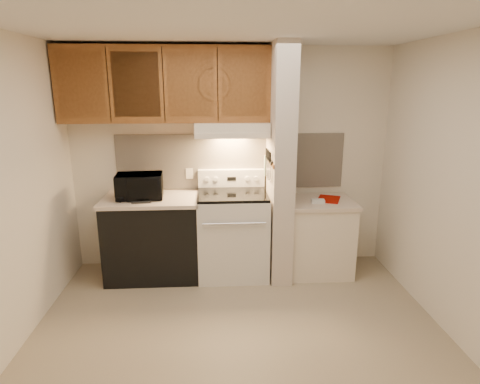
{
  "coord_description": "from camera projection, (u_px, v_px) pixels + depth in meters",
  "views": [
    {
      "loc": [
        -0.18,
        -3.04,
        2.08
      ],
      "look_at": [
        0.06,
        0.75,
        1.07
      ],
      "focal_mm": 30.0,
      "sensor_mm": 36.0,
      "label": 1
    }
  ],
  "objects": [
    {
      "name": "floor",
      "position": [
        239.0,
        333.0,
        3.48
      ],
      "size": [
        3.6,
        3.6,
        0.0
      ],
      "primitive_type": "plane",
      "color": "tan",
      "rests_on": "ground"
    },
    {
      "name": "ceiling",
      "position": [
        239.0,
        24.0,
        2.84
      ],
      "size": [
        3.6,
        3.6,
        0.0
      ],
      "primitive_type": "plane",
      "rotation": [
        3.14,
        0.0,
        0.0
      ],
      "color": "white",
      "rests_on": "wall_back"
    },
    {
      "name": "wall_back",
      "position": [
        231.0,
        160.0,
        4.6
      ],
      "size": [
        3.6,
        2.5,
        0.02
      ],
      "primitive_type": "cube",
      "rotation": [
        1.57,
        0.0,
        0.0
      ],
      "color": "#F1E5CE",
      "rests_on": "floor"
    },
    {
      "name": "wall_left",
      "position": [
        3.0,
        198.0,
        3.05
      ],
      "size": [
        0.02,
        3.0,
        2.5
      ],
      "primitive_type": "cube",
      "color": "#F1E5CE",
      "rests_on": "floor"
    },
    {
      "name": "wall_right",
      "position": [
        459.0,
        191.0,
        3.27
      ],
      "size": [
        0.02,
        3.0,
        2.5
      ],
      "primitive_type": "cube",
      "color": "#F1E5CE",
      "rests_on": "floor"
    },
    {
      "name": "backsplash",
      "position": [
        231.0,
        161.0,
        4.6
      ],
      "size": [
        2.6,
        0.02,
        0.63
      ],
      "primitive_type": "cube",
      "color": "beige",
      "rests_on": "wall_back"
    },
    {
      "name": "range_body",
      "position": [
        233.0,
        235.0,
        4.48
      ],
      "size": [
        0.76,
        0.65,
        0.92
      ],
      "primitive_type": "cube",
      "color": "silver",
      "rests_on": "floor"
    },
    {
      "name": "oven_window",
      "position": [
        234.0,
        243.0,
        4.16
      ],
      "size": [
        0.5,
        0.01,
        0.3
      ],
      "primitive_type": "cube",
      "color": "black",
      "rests_on": "range_body"
    },
    {
      "name": "oven_handle",
      "position": [
        234.0,
        224.0,
        4.07
      ],
      "size": [
        0.65,
        0.02,
        0.02
      ],
      "primitive_type": "cylinder",
      "rotation": [
        0.0,
        1.57,
        0.0
      ],
      "color": "silver",
      "rests_on": "range_body"
    },
    {
      "name": "cooktop",
      "position": [
        233.0,
        194.0,
        4.35
      ],
      "size": [
        0.74,
        0.64,
        0.03
      ],
      "primitive_type": "cube",
      "color": "black",
      "rests_on": "range_body"
    },
    {
      "name": "range_backguard",
      "position": [
        231.0,
        178.0,
        4.6
      ],
      "size": [
        0.76,
        0.08,
        0.2
      ],
      "primitive_type": "cube",
      "color": "silver",
      "rests_on": "range_body"
    },
    {
      "name": "range_display",
      "position": [
        232.0,
        179.0,
        4.56
      ],
      "size": [
        0.1,
        0.01,
        0.04
      ],
      "primitive_type": "cube",
      "color": "black",
      "rests_on": "range_backguard"
    },
    {
      "name": "range_knob_left_outer",
      "position": [
        207.0,
        179.0,
        4.54
      ],
      "size": [
        0.05,
        0.02,
        0.05
      ],
      "primitive_type": "cylinder",
      "rotation": [
        1.57,
        0.0,
        0.0
      ],
      "color": "silver",
      "rests_on": "range_backguard"
    },
    {
      "name": "range_knob_left_inner",
      "position": [
        216.0,
        179.0,
        4.54
      ],
      "size": [
        0.05,
        0.02,
        0.05
      ],
      "primitive_type": "cylinder",
      "rotation": [
        1.57,
        0.0,
        0.0
      ],
      "color": "silver",
      "rests_on": "range_backguard"
    },
    {
      "name": "range_knob_right_inner",
      "position": [
        247.0,
        179.0,
        4.57
      ],
      "size": [
        0.05,
        0.02,
        0.05
      ],
      "primitive_type": "cylinder",
      "rotation": [
        1.57,
        0.0,
        0.0
      ],
      "color": "silver",
      "rests_on": "range_backguard"
    },
    {
      "name": "range_knob_right_outer",
      "position": [
        256.0,
        179.0,
        4.57
      ],
      "size": [
        0.05,
        0.02,
        0.05
      ],
      "primitive_type": "cylinder",
      "rotation": [
        1.57,
        0.0,
        0.0
      ],
      "color": "silver",
      "rests_on": "range_backguard"
    },
    {
      "name": "dishwasher_front",
      "position": [
        154.0,
        239.0,
        4.44
      ],
      "size": [
        1.0,
        0.63,
        0.87
      ],
      "primitive_type": "cube",
      "color": "black",
      "rests_on": "floor"
    },
    {
      "name": "left_countertop",
      "position": [
        151.0,
        199.0,
        4.32
      ],
      "size": [
        1.04,
        0.67,
        0.04
      ],
      "primitive_type": "cube",
      "color": "beige",
      "rests_on": "dishwasher_front"
    },
    {
      "name": "spoon_rest",
      "position": [
        141.0,
        202.0,
        4.12
      ],
      "size": [
        0.2,
        0.08,
        0.01
      ],
      "primitive_type": "cube",
      "rotation": [
        0.0,
        0.0,
        0.11
      ],
      "color": "black",
      "rests_on": "left_countertop"
    },
    {
      "name": "teal_jar",
      "position": [
        141.0,
        188.0,
        4.51
      ],
      "size": [
        0.1,
        0.1,
        0.11
      ],
      "primitive_type": "cylinder",
      "rotation": [
        0.0,
        0.0,
        -0.09
      ],
      "color": "#2F6F62",
      "rests_on": "left_countertop"
    },
    {
      "name": "outlet",
      "position": [
        189.0,
        174.0,
        4.59
      ],
      "size": [
        0.08,
        0.01,
        0.12
      ],
      "primitive_type": "cube",
      "color": "#F0E2CA",
      "rests_on": "backsplash"
    },
    {
      "name": "microwave",
      "position": [
        140.0,
        186.0,
        4.26
      ],
      "size": [
        0.5,
        0.36,
        0.27
      ],
      "primitive_type": "imported",
      "rotation": [
        0.0,
        0.0,
        0.08
      ],
      "color": "black",
      "rests_on": "left_countertop"
    },
    {
      "name": "partition_pillar",
      "position": [
        280.0,
        165.0,
        4.3
      ],
      "size": [
        0.22,
        0.7,
        2.5
      ],
      "primitive_type": "cube",
      "color": "beige",
      "rests_on": "floor"
    },
    {
      "name": "pillar_trim",
      "position": [
        269.0,
        161.0,
        4.28
      ],
      "size": [
        0.01,
        0.7,
        0.04
      ],
      "primitive_type": "cube",
      "color": "brown",
      "rests_on": "partition_pillar"
    },
    {
      "name": "knife_strip",
      "position": [
        269.0,
        160.0,
        4.22
      ],
      "size": [
        0.02,
        0.42,
        0.04
      ],
      "primitive_type": "cube",
      "color": "black",
      "rests_on": "partition_pillar"
    },
    {
      "name": "knife_blade_a",
      "position": [
        270.0,
        172.0,
        4.09
      ],
      "size": [
        0.01,
        0.03,
        0.16
      ],
      "primitive_type": "cube",
      "color": "silver",
      "rests_on": "knife_strip"
    },
    {
      "name": "knife_handle_a",
      "position": [
        270.0,
        158.0,
        4.07
      ],
      "size": [
        0.02,
        0.02,
        0.1
      ],
      "primitive_type": "cylinder",
      "color": "black",
      "rests_on": "knife_strip"
    },
    {
      "name": "knife_blade_b",
      "position": [
        269.0,
        172.0,
        4.17
      ],
      "size": [
        0.01,
        0.04,
        0.18
      ],
      "primitive_type": "cube",
      "color": "silver",
      "rests_on": "knife_strip"
    },
    {
      "name": "knife_handle_b",
      "position": [
        269.0,
        157.0,
        4.12
      ],
      "size": [
        0.02,
        0.02,
        0.1
      ],
      "primitive_type": "cylinder",
      "color": "black",
      "rests_on": "knife_strip"
    },
    {
      "name": "knife_blade_c",
      "position": [
        268.0,
        171.0,
        4.24
      ],
      "size": [
        0.01,
        0.04,
        0.2
      ],
      "primitive_type": "cube",
      "color": "silver",
      "rests_on": "knife_strip"
    },
    {
      "name": "knife_handle_c",
      "position": [
        268.0,
        155.0,
        4.21
      ],
      "size": [
        0.02,
        0.02,
        0.1
      ],
      "primitive_type": "cylinder",
      "color": "black",
      "rests_on": "knife_strip"
    },
    {
      "name": "knife_blade_d",
      "position": [
        267.0,
        168.0,
        4.32
      ],
      "size": [
        0.01,
        0.04,
        0.16
      ],
      "primitive_type": "cube",
      "color": "silver",
      "rests_on": "knife_strip"
    },
    {
      "name": "knife_handle_d",
      "position": [
        267.0,
        154.0,
        4.28
      ],
      "size": [
        0.02,
        0.02,
        0.1
      ],
      "primitive_type": "cylinder",
      "color": "black",
      "rests_on": "knife_strip"
    },
    {
      "name": "knife_blade_e",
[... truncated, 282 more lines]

